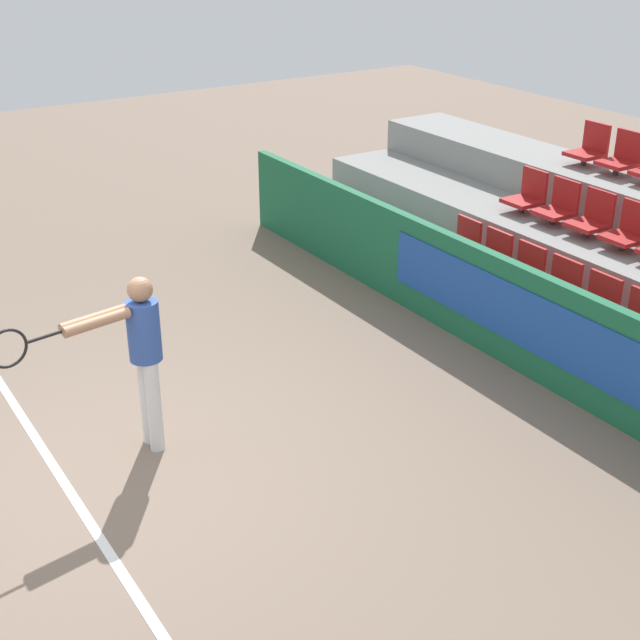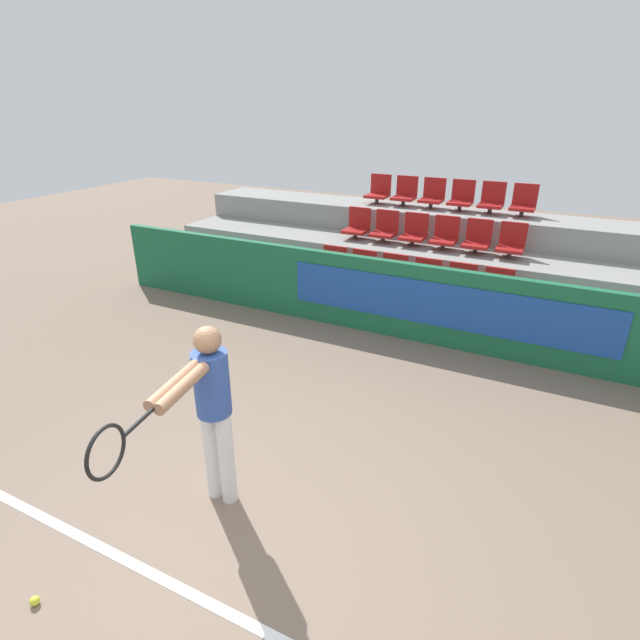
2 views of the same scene
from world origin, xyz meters
TOP-DOWN VIEW (x-y plane):
  - ground_plane at (0.00, 0.00)m, footprint 30.00×30.00m
  - court_baseline at (0.00, -0.28)m, footprint 5.63×0.08m
  - barrier_wall at (0.02, 4.37)m, footprint 9.87×0.14m
  - bleacher_tier_front at (0.00, 4.97)m, footprint 9.47×1.03m
  - bleacher_tier_middle at (0.00, 5.99)m, footprint 9.47×1.03m
  - bleacher_tier_back at (0.00, 7.02)m, footprint 9.47×1.03m
  - stadium_chair_0 at (-1.31, 5.09)m, footprint 0.40×0.41m
  - stadium_chair_1 at (-0.78, 5.09)m, footprint 0.40×0.41m
  - stadium_chair_2 at (-0.26, 5.09)m, footprint 0.40×0.41m
  - stadium_chair_3 at (0.26, 5.09)m, footprint 0.40×0.41m
  - stadium_chair_4 at (0.78, 5.09)m, footprint 0.40×0.41m
  - stadium_chair_5 at (1.31, 5.09)m, footprint 0.40×0.41m
  - stadium_chair_6 at (-1.31, 6.12)m, footprint 0.40×0.41m
  - stadium_chair_7 at (-0.78, 6.12)m, footprint 0.40×0.41m
  - stadium_chair_8 at (-0.26, 6.12)m, footprint 0.40×0.41m
  - stadium_chair_9 at (0.26, 6.12)m, footprint 0.40×0.41m
  - stadium_chair_10 at (0.78, 6.12)m, footprint 0.40×0.41m
  - stadium_chair_11 at (1.31, 6.12)m, footprint 0.40×0.41m
  - stadium_chair_12 at (-1.31, 7.15)m, footprint 0.40×0.41m
  - stadium_chair_13 at (-0.78, 7.15)m, footprint 0.40×0.41m
  - stadium_chair_14 at (-0.26, 7.15)m, footprint 0.40×0.41m
  - stadium_chair_15 at (0.26, 7.15)m, footprint 0.40×0.41m
  - stadium_chair_16 at (0.78, 7.15)m, footprint 0.40×0.41m
  - stadium_chair_17 at (1.31, 7.15)m, footprint 0.40×0.41m
  - tennis_player at (-0.21, 0.52)m, footprint 0.37×1.46m
  - tennis_ball at (-0.75, -0.82)m, footprint 0.07×0.07m

SIDE VIEW (x-z plane):
  - ground_plane at x=0.00m, z-range 0.00..0.00m
  - court_baseline at x=0.00m, z-range 0.00..0.01m
  - tennis_ball at x=-0.75m, z-range 0.00..0.07m
  - bleacher_tier_front at x=0.00m, z-range 0.00..0.45m
  - bleacher_tier_middle at x=0.00m, z-range 0.00..0.90m
  - barrier_wall at x=0.02m, z-range 0.00..1.13m
  - stadium_chair_0 at x=-1.31m, z-range 0.41..0.93m
  - stadium_chair_1 at x=-0.78m, z-range 0.41..0.93m
  - stadium_chair_2 at x=-0.26m, z-range 0.41..0.93m
  - stadium_chair_3 at x=0.26m, z-range 0.41..0.93m
  - stadium_chair_4 at x=0.78m, z-range 0.41..0.93m
  - stadium_chair_5 at x=1.31m, z-range 0.41..0.93m
  - bleacher_tier_back at x=0.00m, z-range 0.00..1.35m
  - tennis_player at x=-0.21m, z-range 0.18..1.81m
  - stadium_chair_6 at x=-1.31m, z-range 0.86..1.38m
  - stadium_chair_7 at x=-0.78m, z-range 0.86..1.38m
  - stadium_chair_8 at x=-0.26m, z-range 0.86..1.38m
  - stadium_chair_9 at x=0.26m, z-range 0.86..1.38m
  - stadium_chair_10 at x=0.78m, z-range 0.86..1.38m
  - stadium_chair_11 at x=1.31m, z-range 0.86..1.38m
  - stadium_chair_12 at x=-1.31m, z-range 1.31..1.83m
  - stadium_chair_13 at x=-0.78m, z-range 1.31..1.83m
  - stadium_chair_14 at x=-0.26m, z-range 1.31..1.83m
  - stadium_chair_15 at x=0.26m, z-range 1.31..1.83m
  - stadium_chair_16 at x=0.78m, z-range 1.31..1.83m
  - stadium_chair_17 at x=1.31m, z-range 1.31..1.83m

